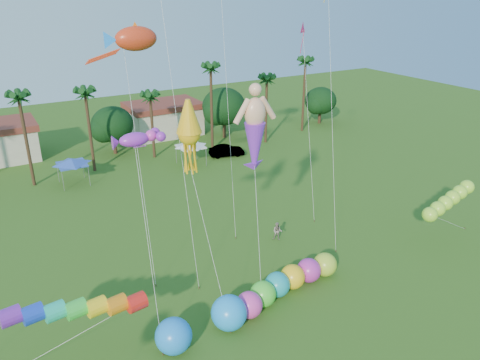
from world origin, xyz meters
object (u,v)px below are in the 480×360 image
car_b (227,151)px  caterpillar_inflatable (273,289)px  spectator_b (277,231)px  blue_ball (174,336)px

car_b → caterpillar_inflatable: size_ratio=0.39×
spectator_b → caterpillar_inflatable: (-5.13, -7.02, 0.16)m
blue_ball → caterpillar_inflatable: bearing=7.6°
car_b → blue_ball: blue_ball is taller
caterpillar_inflatable → blue_ball: bearing=176.9°
spectator_b → blue_ball: 15.42m
car_b → blue_ball: size_ratio=2.00×
car_b → blue_ball: (-19.73, -29.56, 0.39)m
car_b → spectator_b: (-6.60, -21.47, 0.09)m
blue_ball → car_b: bearing=56.3°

